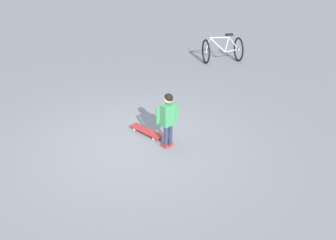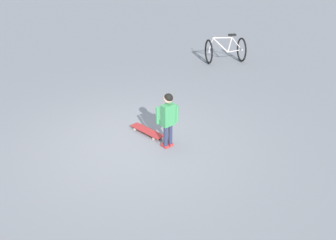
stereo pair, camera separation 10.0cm
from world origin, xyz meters
TOP-DOWN VIEW (x-y plane):
  - ground_plane at (0.00, 0.00)m, footprint 50.00×50.00m
  - child_person at (-0.16, -0.58)m, footprint 0.26×0.41m
  - skateboard at (0.40, -0.27)m, footprint 0.75×0.60m
  - bicycle_mid at (4.31, -3.17)m, footprint 0.72×1.08m

SIDE VIEW (x-z plane):
  - ground_plane at x=0.00m, z-range 0.00..0.00m
  - skateboard at x=0.40m, z-range 0.02..0.10m
  - bicycle_mid at x=4.31m, z-range -0.04..0.80m
  - child_person at x=-0.16m, z-range 0.13..1.19m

